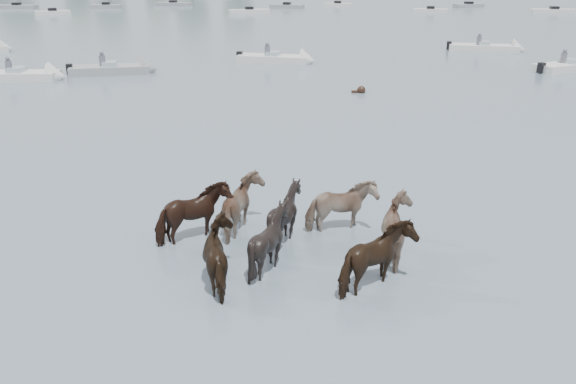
{
  "coord_description": "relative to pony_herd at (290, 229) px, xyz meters",
  "views": [
    {
      "loc": [
        1.29,
        -10.52,
        6.2
      ],
      "look_at": [
        2.22,
        2.24,
        1.1
      ],
      "focal_mm": 35.94,
      "sensor_mm": 36.0,
      "label": 1
    }
  ],
  "objects": [
    {
      "name": "ground",
      "position": [
        -2.2,
        -1.24,
        -0.59
      ],
      "size": [
        400.0,
        400.0,
        0.0
      ],
      "primitive_type": "plane",
      "color": "slate",
      "rests_on": "ground"
    },
    {
      "name": "pony_herd",
      "position": [
        0.0,
        0.0,
        0.0
      ],
      "size": [
        6.57,
        4.68,
        1.55
      ],
      "color": "black",
      "rests_on": "ground"
    },
    {
      "name": "swimming_pony",
      "position": [
        4.93,
        17.25,
        -0.49
      ],
      "size": [
        0.72,
        0.44,
        0.44
      ],
      "color": "black",
      "rests_on": "ground"
    },
    {
      "name": "motorboat_a",
      "position": [
        -13.1,
        21.98,
        -0.36
      ],
      "size": [
        5.15,
        1.86,
        1.92
      ],
      "rotation": [
        0.0,
        0.0,
        -0.05
      ],
      "color": "silver",
      "rests_on": "ground"
    },
    {
      "name": "motorboat_b",
      "position": [
        -8.29,
        23.81,
        -0.36
      ],
      "size": [
        5.33,
        2.2,
        1.92
      ],
      "rotation": [
        0.0,
        0.0,
        0.12
      ],
      "color": "gray",
      "rests_on": "ground"
    },
    {
      "name": "motorboat_c",
      "position": [
        1.67,
        26.94,
        -0.36
      ],
      "size": [
        5.41,
        3.08,
        1.92
      ],
      "rotation": [
        0.0,
        0.0,
        -0.31
      ],
      "color": "silver",
      "rests_on": "ground"
    },
    {
      "name": "motorboat_e",
      "position": [
        17.76,
        31.18,
        -0.37
      ],
      "size": [
        5.72,
        3.08,
        1.92
      ],
      "rotation": [
        0.0,
        0.0,
        -0.28
      ],
      "color": "silver",
      "rests_on": "ground"
    },
    {
      "name": "distant_flotilla",
      "position": [
        -2.85,
        72.42,
        -0.33
      ],
      "size": [
        109.66,
        21.75,
        0.93
      ],
      "color": "gray",
      "rests_on": "ground"
    }
  ]
}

